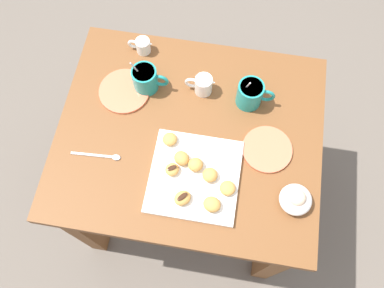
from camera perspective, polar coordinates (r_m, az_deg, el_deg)
name	(u,v)px	position (r m, az deg, el deg)	size (l,w,h in m)	color
ground_plane	(190,193)	(2.04, -0.26, -7.08)	(8.00, 8.00, 0.00)	#665B51
dining_table	(190,151)	(1.48, -0.36, -0.96)	(0.89, 0.74, 0.75)	brown
pastry_plate_square	(194,176)	(1.27, 0.35, -4.65)	(0.28, 0.28, 0.02)	white
coffee_mug_teal_left	(146,79)	(1.38, -6.65, 9.26)	(0.13, 0.09, 0.14)	teal
coffee_mug_teal_right	(251,94)	(1.36, 8.37, 7.13)	(0.13, 0.09, 0.15)	teal
cream_pitcher_white	(203,84)	(1.38, 1.57, 8.51)	(0.10, 0.06, 0.07)	white
ice_cream_bowl	(296,199)	(1.27, 14.62, -7.64)	(0.10, 0.10, 0.07)	white
chocolate_sauce_pitcher	(143,45)	(1.49, -7.07, 13.83)	(0.09, 0.05, 0.06)	white
saucer_coral_left	(124,91)	(1.42, -9.65, 7.47)	(0.18, 0.18, 0.01)	#E5704C
saucer_coral_right	(267,149)	(1.33, 10.68, -0.75)	(0.17, 0.17, 0.01)	#E5704C
loose_spoon_near_saucer	(102,156)	(1.33, -12.78, -1.67)	(0.16, 0.02, 0.01)	silver
beignet_0	(212,204)	(1.22, 2.87, -8.61)	(0.05, 0.05, 0.03)	#D19347
beignet_1	(170,139)	(1.29, -3.17, 0.69)	(0.05, 0.05, 0.03)	#D19347
beignet_2	(196,165)	(1.26, 0.51, -2.96)	(0.05, 0.05, 0.04)	#D19347
beignet_3	(172,170)	(1.26, -2.86, -3.66)	(0.04, 0.04, 0.03)	#D19347
chocolate_drizzle_3	(172,168)	(1.24, -2.89, -3.42)	(0.03, 0.02, 0.01)	#381E11
beignet_4	(228,188)	(1.24, 5.11, -6.30)	(0.05, 0.05, 0.03)	#D19347
beignet_5	(182,158)	(1.26, -1.49, -2.04)	(0.05, 0.05, 0.04)	#D19347
beignet_6	(210,175)	(1.25, 2.59, -4.44)	(0.05, 0.05, 0.03)	#D19347
beignet_7	(183,198)	(1.23, -1.37, -7.73)	(0.05, 0.05, 0.03)	#D19347
chocolate_drizzle_7	(182,197)	(1.21, -1.38, -7.53)	(0.04, 0.02, 0.01)	#381E11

